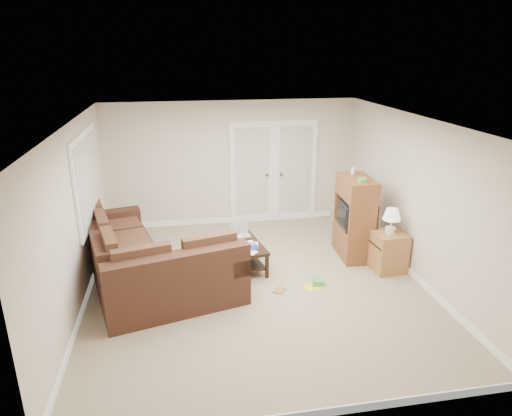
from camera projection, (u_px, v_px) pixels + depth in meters
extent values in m
plane|color=gray|center=(256.00, 285.00, 7.02)|extent=(5.50, 5.50, 0.00)
cube|color=white|center=(256.00, 122.00, 6.19)|extent=(5.00, 5.50, 0.02)
cube|color=beige|center=(75.00, 219.00, 6.19)|extent=(0.02, 5.50, 2.50)
cube|color=beige|center=(416.00, 199.00, 7.02)|extent=(0.02, 5.50, 2.50)
cube|color=beige|center=(232.00, 164.00, 9.16)|extent=(5.00, 0.02, 2.50)
cube|color=beige|center=(311.00, 309.00, 4.05)|extent=(5.00, 0.02, 2.50)
cube|color=silver|center=(252.00, 174.00, 9.28)|extent=(0.90, 0.04, 2.13)
cube|color=silver|center=(295.00, 172.00, 9.43)|extent=(0.90, 0.04, 2.13)
cube|color=silver|center=(252.00, 172.00, 9.24)|extent=(0.68, 0.02, 1.80)
cube|color=silver|center=(295.00, 170.00, 9.39)|extent=(0.68, 0.02, 1.80)
cube|color=silver|center=(87.00, 178.00, 7.03)|extent=(0.04, 1.92, 1.42)
cube|color=silver|center=(89.00, 178.00, 7.03)|extent=(0.02, 1.74, 1.24)
cube|color=#402418|center=(124.00, 260.00, 7.33)|extent=(1.57, 2.67, 0.46)
cube|color=#402418|center=(97.00, 237.00, 7.04)|extent=(0.87, 2.49, 0.47)
cube|color=#402418|center=(112.00, 217.00, 8.18)|extent=(1.01, 0.49, 0.24)
cube|color=#513220|center=(128.00, 242.00, 7.27)|extent=(1.22, 2.48, 0.13)
cube|color=#402418|center=(174.00, 289.00, 6.45)|extent=(2.14, 1.43, 0.46)
cube|color=#402418|center=(179.00, 270.00, 5.99)|extent=(1.96, 0.74, 0.47)
cube|color=#402418|center=(229.00, 256.00, 6.67)|extent=(0.49, 1.01, 0.24)
cube|color=#513220|center=(171.00, 267.00, 6.43)|extent=(1.95, 1.09, 0.13)
cube|color=black|center=(229.00, 247.00, 6.62)|extent=(0.55, 0.93, 0.03)
cube|color=red|center=(223.00, 240.00, 6.82)|extent=(0.37, 0.21, 0.02)
cube|color=black|center=(243.00, 244.00, 7.47)|extent=(0.70, 1.14, 0.05)
cube|color=black|center=(244.00, 259.00, 7.56)|extent=(0.61, 1.05, 0.03)
cylinder|color=white|center=(239.00, 240.00, 7.36)|extent=(0.09, 0.09, 0.15)
cylinder|color=red|center=(239.00, 232.00, 7.31)|extent=(0.01, 0.01, 0.14)
cube|color=#3352A8|center=(250.00, 247.00, 7.20)|extent=(0.23, 0.15, 0.09)
cube|color=white|center=(245.00, 245.00, 7.37)|extent=(0.44, 0.63, 0.00)
cube|color=brown|center=(353.00, 241.00, 7.94)|extent=(0.53, 0.91, 0.53)
cube|color=brown|center=(357.00, 188.00, 7.62)|extent=(0.53, 0.91, 0.35)
cube|color=black|center=(354.00, 215.00, 7.78)|extent=(0.45, 0.55, 0.44)
cube|color=black|center=(342.00, 215.00, 7.74)|extent=(0.03, 0.46, 0.35)
cube|color=#459848|center=(362.00, 180.00, 7.34)|extent=(0.11, 0.16, 0.05)
cylinder|color=white|center=(353.00, 171.00, 7.79)|extent=(0.06, 0.06, 0.11)
cube|color=#A36F3B|center=(388.00, 251.00, 7.40)|extent=(0.53, 0.53, 0.65)
cylinder|color=silver|center=(390.00, 230.00, 7.28)|extent=(0.16, 0.16, 0.10)
cylinder|color=silver|center=(391.00, 223.00, 7.24)|extent=(0.03, 0.03, 0.14)
cone|color=beige|center=(392.00, 214.00, 7.19)|extent=(0.28, 0.28, 0.18)
cube|color=white|center=(334.00, 214.00, 9.60)|extent=(0.12, 0.10, 0.28)
cube|color=yellow|center=(313.00, 287.00, 6.96)|extent=(0.32, 0.27, 0.01)
cube|color=#459848|center=(318.00, 281.00, 7.04)|extent=(0.21, 0.25, 0.09)
imported|color=brown|center=(275.00, 289.00, 6.87)|extent=(0.24, 0.25, 0.02)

